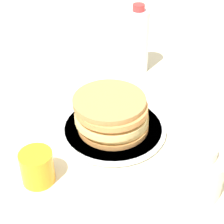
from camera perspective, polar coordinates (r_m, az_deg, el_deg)
ground_plane at (r=0.89m, az=-0.79°, el=-3.34°), size 4.00×4.00×0.00m
plate at (r=0.90m, az=0.00°, el=-2.40°), size 0.25×0.25×0.01m
pancake_stack at (r=0.87m, az=-0.03°, el=-0.24°), size 0.18×0.18×0.08m
juice_glass at (r=0.77m, az=-11.33°, el=-8.24°), size 0.07×0.07×0.07m
cream_jug at (r=0.75m, az=13.05°, el=-8.94°), size 0.10×0.10×0.12m
water_bottle_near at (r=1.09m, az=3.86°, el=10.73°), size 0.07×0.07×0.20m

